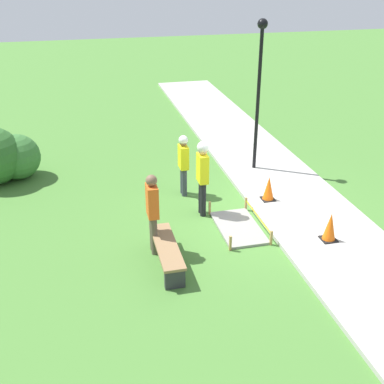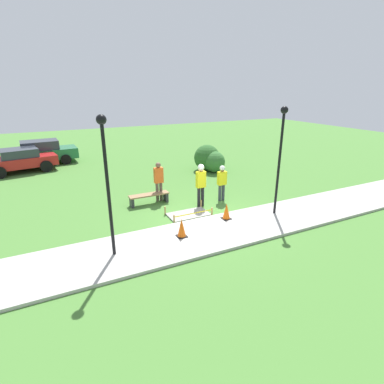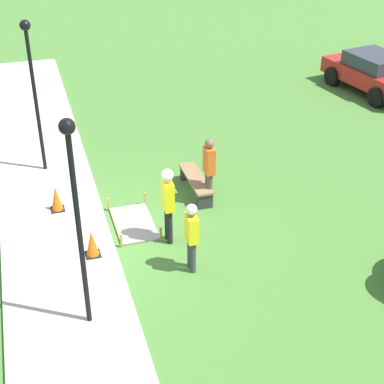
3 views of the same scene
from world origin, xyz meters
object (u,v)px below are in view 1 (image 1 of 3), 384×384
traffic_cone_near_patch (330,227)px  lamppost_near (259,75)px  traffic_cone_far_patch (269,188)px  bystander_in_orange_shirt (153,209)px  park_bench (167,251)px  worker_supervisor (203,171)px  worker_assistant (183,161)px

traffic_cone_near_patch → lamppost_near: size_ratio=0.16×
traffic_cone_far_patch → lamppost_near: size_ratio=0.15×
bystander_in_orange_shirt → lamppost_near: size_ratio=0.43×
park_bench → lamppost_near: size_ratio=0.42×
worker_supervisor → lamppost_near: (2.26, -2.19, 1.68)m
lamppost_near → bystander_in_orange_shirt: bearing=135.1°
worker_supervisor → worker_assistant: bearing=9.6°
traffic_cone_far_patch → lamppost_near: 3.22m
bystander_in_orange_shirt → park_bench: bearing=-162.0°
traffic_cone_far_patch → park_bench: 3.74m
worker_assistant → worker_supervisor: bearing=-170.4°
park_bench → worker_assistant: (3.13, -1.06, 0.64)m
park_bench → worker_supervisor: (1.95, -1.26, 0.83)m
worker_supervisor → lamppost_near: size_ratio=0.45×
worker_assistant → park_bench: bearing=161.3°
park_bench → worker_supervisor: bearing=-33.0°
park_bench → worker_assistant: worker_assistant is taller
traffic_cone_far_patch → worker_assistant: 2.32m
traffic_cone_far_patch → bystander_in_orange_shirt: size_ratio=0.35×
traffic_cone_far_patch → bystander_in_orange_shirt: bystander_in_orange_shirt is taller
traffic_cone_far_patch → lamppost_near: (2.08, -0.38, 2.42)m
traffic_cone_far_patch → worker_supervisor: size_ratio=0.33×
traffic_cone_far_patch → park_bench: (-2.12, 3.08, -0.08)m
traffic_cone_far_patch → park_bench: traffic_cone_far_patch is taller
traffic_cone_far_patch → bystander_in_orange_shirt: 3.67m
traffic_cone_near_patch → traffic_cone_far_patch: size_ratio=1.04×
traffic_cone_near_patch → park_bench: traffic_cone_near_patch is taller
worker_assistant → lamppost_near: 3.22m
traffic_cone_far_patch → worker_supervisor: (-0.18, 1.81, 0.75)m
traffic_cone_near_patch → worker_supervisor: size_ratio=0.35×
worker_supervisor → lamppost_near: lamppost_near is taller
traffic_cone_near_patch → park_bench: bearing=89.2°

